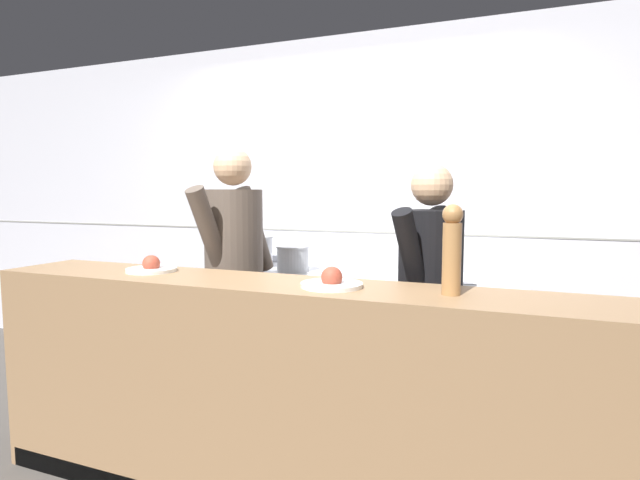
# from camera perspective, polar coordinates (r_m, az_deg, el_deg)

# --- Properties ---
(ground_plane) EXTENTS (14.00, 14.00, 0.00)m
(ground_plane) POSITION_cam_1_polar(r_m,az_deg,el_deg) (2.85, -7.40, -25.06)
(ground_plane) COLOR #4C4742
(wall_back_tiled) EXTENTS (8.00, 0.06, 2.60)m
(wall_back_tiled) POSITION_cam_1_polar(r_m,az_deg,el_deg) (3.80, 3.20, 3.27)
(wall_back_tiled) COLOR silver
(wall_back_tiled) RESTS_ON ground_plane
(oven_range) EXTENTS (0.84, 0.71, 0.89)m
(oven_range) POSITION_cam_1_polar(r_m,az_deg,el_deg) (3.73, -5.20, -10.13)
(oven_range) COLOR #232326
(oven_range) RESTS_ON ground_plane
(prep_counter) EXTENTS (1.27, 0.65, 0.89)m
(prep_counter) POSITION_cam_1_polar(r_m,az_deg,el_deg) (3.39, 11.55, -11.80)
(prep_counter) COLOR #B7BABF
(prep_counter) RESTS_ON ground_plane
(pass_counter) EXTENTS (2.98, 0.45, 1.04)m
(pass_counter) POSITION_cam_1_polar(r_m,az_deg,el_deg) (2.38, -4.64, -17.40)
(pass_counter) COLOR #93704C
(pass_counter) RESTS_ON ground_plane
(stock_pot) EXTENTS (0.32, 0.32, 0.23)m
(stock_pot) POSITION_cam_1_polar(r_m,az_deg,el_deg) (3.77, -7.73, -1.22)
(stock_pot) COLOR #B7BABF
(stock_pot) RESTS_ON oven_range
(sauce_pot) EXTENTS (0.24, 0.24, 0.18)m
(sauce_pot) POSITION_cam_1_polar(r_m,az_deg,el_deg) (3.54, -3.12, -2.05)
(sauce_pot) COLOR #B7BABF
(sauce_pot) RESTS_ON oven_range
(mixing_bowl_steel) EXTENTS (0.29, 0.29, 0.09)m
(mixing_bowl_steel) POSITION_cam_1_polar(r_m,az_deg,el_deg) (3.32, 8.05, -3.33)
(mixing_bowl_steel) COLOR #B7BABF
(mixing_bowl_steel) RESTS_ON prep_counter
(chefs_knife) EXTENTS (0.36, 0.10, 0.02)m
(chefs_knife) POSITION_cam_1_polar(r_m,az_deg,el_deg) (3.12, 14.36, -4.76)
(chefs_knife) COLOR #B7BABF
(chefs_knife) RESTS_ON prep_counter
(plated_dish_main) EXTENTS (0.25, 0.25, 0.09)m
(plated_dish_main) POSITION_cam_1_polar(r_m,az_deg,el_deg) (2.67, -18.72, -2.99)
(plated_dish_main) COLOR white
(plated_dish_main) RESTS_ON pass_counter
(plated_dish_appetiser) EXTENTS (0.26, 0.26, 0.09)m
(plated_dish_appetiser) POSITION_cam_1_polar(r_m,az_deg,el_deg) (2.12, 1.35, -4.81)
(plated_dish_appetiser) COLOR white
(plated_dish_appetiser) RESTS_ON pass_counter
(pepper_mill) EXTENTS (0.08, 0.08, 0.36)m
(pepper_mill) POSITION_cam_1_polar(r_m,az_deg,el_deg) (2.00, 14.85, -0.85)
(pepper_mill) COLOR #AD7A47
(pepper_mill) RESTS_ON pass_counter
(chef_head_cook) EXTENTS (0.39, 0.75, 1.71)m
(chef_head_cook) POSITION_cam_1_polar(r_m,az_deg,el_deg) (3.05, -9.77, -3.91)
(chef_head_cook) COLOR black
(chef_head_cook) RESTS_ON ground_plane
(chef_sous) EXTENTS (0.40, 0.69, 1.59)m
(chef_sous) POSITION_cam_1_polar(r_m,az_deg,el_deg) (2.62, 12.40, -7.04)
(chef_sous) COLOR black
(chef_sous) RESTS_ON ground_plane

